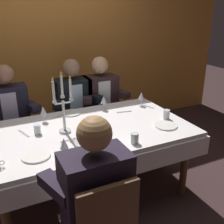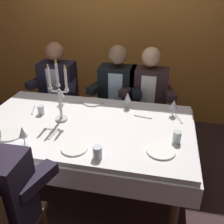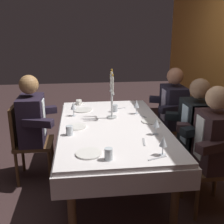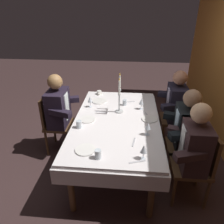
{
  "view_description": "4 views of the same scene",
  "coord_description": "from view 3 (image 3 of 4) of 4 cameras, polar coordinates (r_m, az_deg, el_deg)",
  "views": [
    {
      "loc": [
        -0.79,
        -2.16,
        1.81
      ],
      "look_at": [
        0.23,
        -0.02,
        0.87
      ],
      "focal_mm": 42.8,
      "sensor_mm": 36.0,
      "label": 1
    },
    {
      "loc": [
        0.65,
        -1.85,
        1.88
      ],
      "look_at": [
        0.26,
        -0.03,
        0.9
      ],
      "focal_mm": 40.6,
      "sensor_mm": 36.0,
      "label": 2
    },
    {
      "loc": [
        2.76,
        -0.33,
        1.75
      ],
      "look_at": [
        0.15,
        -0.02,
        0.93
      ],
      "focal_mm": 44.51,
      "sensor_mm": 36.0,
      "label": 3
    },
    {
      "loc": [
        2.5,
        0.17,
        2.14
      ],
      "look_at": [
        0.17,
        -0.04,
        0.94
      ],
      "focal_mm": 34.94,
      "sensor_mm": 36.0,
      "label": 4
    }
  ],
  "objects": [
    {
      "name": "ground_plane",
      "position": [
        3.28,
        0.07,
        -14.85
      ],
      "size": [
        12.0,
        12.0,
        0.0
      ],
      "primitive_type": "plane",
      "color": "#382625"
    },
    {
      "name": "dining_table",
      "position": [
        3.0,
        0.08,
        -4.74
      ],
      "size": [
        1.94,
        1.14,
        0.74
      ],
      "color": "white",
      "rests_on": "ground_plane"
    },
    {
      "name": "candelabra",
      "position": [
        3.1,
        -0.03,
        2.76
      ],
      "size": [
        0.19,
        0.11,
        0.56
      ],
      "color": "silver",
      "rests_on": "dining_table"
    },
    {
      "name": "dinner_plate_0",
      "position": [
        3.45,
        -6.02,
        0.4
      ],
      "size": [
        0.22,
        0.22,
        0.01
      ],
      "primitive_type": "cylinder",
      "color": "white",
      "rests_on": "dining_table"
    },
    {
      "name": "dinner_plate_1",
      "position": [
        2.3,
        -4.79,
        -8.48
      ],
      "size": [
        0.22,
        0.22,
        0.01
      ],
      "primitive_type": "cylinder",
      "color": "white",
      "rests_on": "dining_table"
    },
    {
      "name": "dinner_plate_2",
      "position": [
        2.89,
        -7.3,
        -3.03
      ],
      "size": [
        0.2,
        0.2,
        0.01
      ],
      "primitive_type": "cylinder",
      "color": "white",
      "rests_on": "dining_table"
    },
    {
      "name": "dinner_plate_3",
      "position": [
        3.07,
        8.03,
        -1.87
      ],
      "size": [
        0.21,
        0.21,
        0.01
      ],
      "primitive_type": "cylinder",
      "color": "white",
      "rests_on": "dining_table"
    },
    {
      "name": "wine_glass_0",
      "position": [
        3.29,
        5.05,
        1.58
      ],
      "size": [
        0.07,
        0.07,
        0.16
      ],
      "color": "silver",
      "rests_on": "dining_table"
    },
    {
      "name": "wine_glass_1",
      "position": [
        3.23,
        -7.94,
        1.18
      ],
      "size": [
        0.07,
        0.07,
        0.16
      ],
      "color": "silver",
      "rests_on": "dining_table"
    },
    {
      "name": "wine_glass_2",
      "position": [
        2.28,
        10.47,
        -6.06
      ],
      "size": [
        0.07,
        0.07,
        0.16
      ],
      "color": "silver",
      "rests_on": "dining_table"
    },
    {
      "name": "wine_glass_3",
      "position": [
        2.69,
        9.07,
        -2.29
      ],
      "size": [
        0.07,
        0.07,
        0.16
      ],
      "color": "silver",
      "rests_on": "dining_table"
    },
    {
      "name": "water_tumbler_0",
      "position": [
        3.38,
        0.64,
        0.78
      ],
      "size": [
        0.06,
        0.06,
        0.09
      ],
      "primitive_type": "cylinder",
      "color": "silver",
      "rests_on": "dining_table"
    },
    {
      "name": "water_tumbler_1",
      "position": [
        2.69,
        -8.73,
        -3.76
      ],
      "size": [
        0.07,
        0.07,
        0.09
      ],
      "primitive_type": "cylinder",
      "color": "silver",
      "rests_on": "dining_table"
    },
    {
      "name": "water_tumbler_2",
      "position": [
        2.19,
        -0.71,
        -8.63
      ],
      "size": [
        0.07,
        0.07,
        0.1
      ],
      "primitive_type": "cylinder",
      "color": "silver",
      "rests_on": "dining_table"
    },
    {
      "name": "coffee_cup_0",
      "position": [
        3.73,
        -6.83,
        1.96
      ],
      "size": [
        0.13,
        0.12,
        0.06
      ],
      "color": "white",
      "rests_on": "dining_table"
    },
    {
      "name": "fork_0",
      "position": [
        3.12,
        -4.37,
        -1.49
      ],
      "size": [
        0.04,
        0.17,
        0.01
      ],
      "primitive_type": "cube",
      "rotation": [
        0.0,
        0.0,
        1.45
      ],
      "color": "#B7B7BC",
      "rests_on": "dining_table"
    },
    {
      "name": "spoon_1",
      "position": [
        2.54,
        6.59,
        -6.12
      ],
      "size": [
        0.17,
        0.05,
        0.01
      ],
      "primitive_type": "cube",
      "rotation": [
        0.0,
        0.0,
        -0.17
      ],
      "color": "#B7B7BC",
      "rests_on": "dining_table"
    },
    {
      "name": "knife_2",
      "position": [
        3.51,
        1.34,
        0.7
      ],
      "size": [
        0.08,
        0.19,
        0.01
      ],
      "primitive_type": "cube",
      "rotation": [
        0.0,
        0.0,
        1.89
      ],
      "color": "#B7B7BC",
      "rests_on": "dining_table"
    },
    {
      "name": "fork_3",
      "position": [
        2.26,
        9.32,
        -9.32
      ],
      "size": [
        0.07,
        0.17,
        0.01
      ],
      "primitive_type": "cube",
      "rotation": [
        0.0,
        0.0,
        1.9
      ],
      "color": "#B7B7BC",
      "rests_on": "dining_table"
    },
    {
      "name": "spoon_4",
      "position": [
        3.22,
        6.58,
        -0.97
      ],
      "size": [
        0.17,
        0.07,
        0.01
      ],
      "primitive_type": "cube",
      "rotation": [
        0.0,
        0.0,
        0.34
      ],
      "color": "#B7B7BC",
      "rests_on": "dining_table"
    },
    {
      "name": "seated_diner_0",
      "position": [
        3.73,
        12.53,
        1.18
      ],
      "size": [
        0.63,
        0.48,
        1.24
      ],
      "color": "#533720",
      "rests_on": "ground_plane"
    },
    {
      "name": "seated_diner_1",
      "position": [
        3.26,
        -16.23,
        -1.48
      ],
      "size": [
        0.63,
        0.48,
        1.24
      ],
      "color": "#533720",
      "rests_on": "ground_plane"
    },
    {
      "name": "seated_diner_2",
      "position": [
        3.07,
        17.05,
        -2.71
      ],
      "size": [
        0.63,
        0.48,
        1.24
      ],
      "color": "#533720",
      "rests_on": "ground_plane"
    },
    {
      "name": "seated_diner_3",
      "position": [
        2.76,
        20.06,
        -5.28
      ],
      "size": [
        0.63,
        0.48,
        1.24
      ],
      "color": "#533720",
      "rests_on": "ground_plane"
    }
  ]
}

